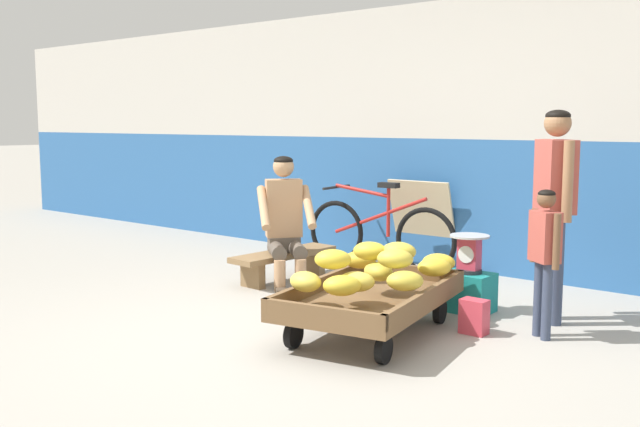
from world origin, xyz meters
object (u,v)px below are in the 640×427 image
vendor_seated (285,220)px  customer_child (545,247)px  low_bench (284,259)px  shopping_bag (474,317)px  sign_board (423,223)px  banana_cart (371,300)px  weighing_scale (469,253)px  customer_adult (555,192)px  plastic_crate (468,292)px  bicycle_near_left (379,232)px

vendor_seated → customer_child: (2.47, -0.15, 0.05)m
vendor_seated → customer_child: 2.47m
low_bench → customer_child: 2.58m
shopping_bag → sign_board: bearing=130.0°
banana_cart → shopping_bag: size_ratio=6.56×
weighing_scale → customer_adult: 0.79m
sign_board → shopping_bag: size_ratio=3.63×
low_bench → plastic_crate: (1.82, 0.10, -0.05)m
plastic_crate → weighing_scale: (0.00, -0.00, 0.30)m
vendor_seated → sign_board: size_ratio=1.31×
customer_adult → sign_board: bearing=146.5°
vendor_seated → banana_cart: bearing=-28.2°
customer_adult → low_bench: bearing=-174.8°
customer_adult → shopping_bag: bearing=-114.1°
weighing_scale → sign_board: size_ratio=0.34×
vendor_seated → customer_child: bearing=-3.5°
customer_adult → bicycle_near_left: bearing=158.5°
sign_board → customer_child: bearing=-40.1°
plastic_crate → vendor_seated: bearing=-175.0°
banana_cart → plastic_crate: 1.01m
low_bench → customer_adult: customer_adult is taller
weighing_scale → vendor_seated: bearing=-175.0°
bicycle_near_left → customer_child: size_ratio=1.65×
sign_board → shopping_bag: 2.41m
vendor_seated → sign_board: 1.58m
low_bench → weighing_scale: (1.82, 0.10, 0.25)m
low_bench → customer_child: bearing=-4.6°
banana_cart → bicycle_near_left: bicycle_near_left is taller
vendor_seated → plastic_crate: bearing=5.0°
banana_cart → weighing_scale: bearing=77.9°
banana_cart → customer_adult: size_ratio=1.03×
weighing_scale → customer_child: bearing=-23.0°
vendor_seated → shopping_bag: vendor_seated is taller
weighing_scale → bicycle_near_left: bearing=147.7°
customer_child → shopping_bag: 0.67m
vendor_seated → bicycle_near_left: bearing=77.0°
bicycle_near_left → customer_adult: (2.10, -0.83, 0.60)m
low_bench → sign_board: sign_board is taller
vendor_seated → low_bench: bearing=140.1°
banana_cart → weighing_scale: weighing_scale is taller
low_bench → plastic_crate: size_ratio=3.09×
banana_cart → shopping_bag: bearing=41.8°
banana_cart → sign_board: bearing=113.6°
weighing_scale → customer_child: (0.71, -0.30, 0.17)m
bicycle_near_left → sign_board: bearing=53.1°
low_bench → customer_child: customer_child is taller
low_bench → plastic_crate: bearing=3.1°
banana_cart → weighing_scale: (0.21, 0.98, 0.21)m
vendor_seated → weighing_scale: bearing=5.0°
low_bench → vendor_seated: vendor_seated is taller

